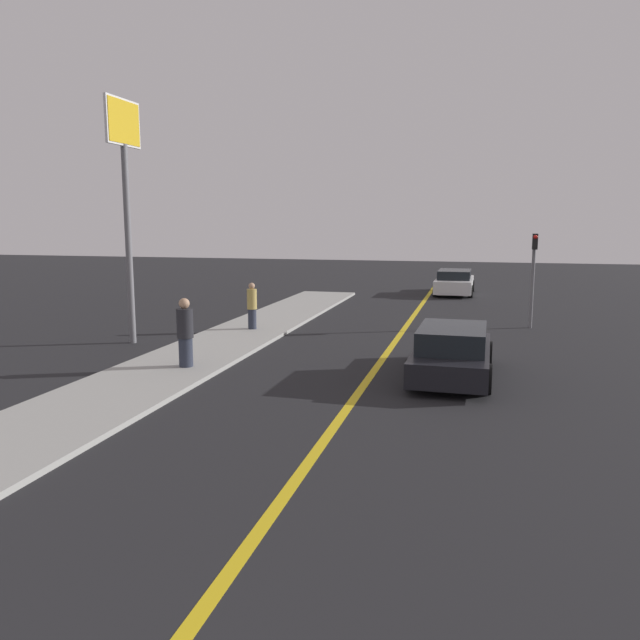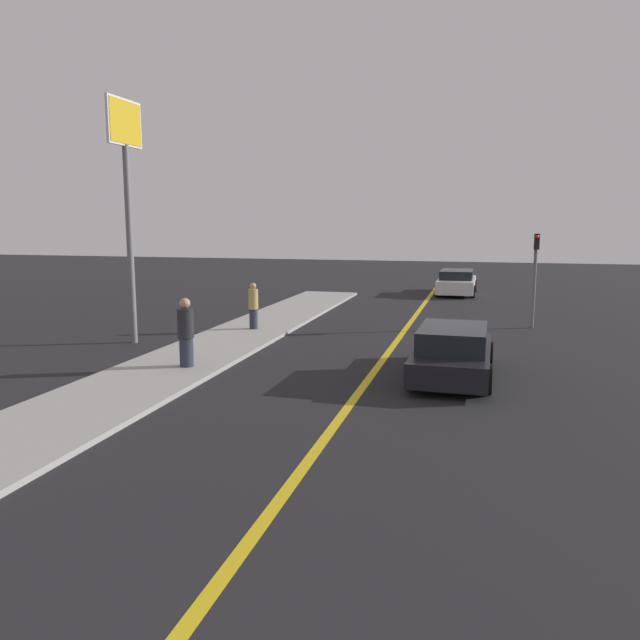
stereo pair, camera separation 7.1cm
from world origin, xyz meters
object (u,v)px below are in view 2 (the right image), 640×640
object	(u,v)px
car_near_right_lane	(453,353)
pedestrian_mid_group	(253,306)
car_ahead_center	(457,282)
roadside_sign	(126,166)
traffic_light	(535,269)
pedestrian_near_curb	(186,333)

from	to	relation	value
car_near_right_lane	pedestrian_mid_group	distance (m)	8.47
car_ahead_center	roadside_sign	world-z (taller)	roadside_sign
pedestrian_mid_group	traffic_light	bearing A→B (deg)	18.95
car_near_right_lane	roadside_sign	world-z (taller)	roadside_sign
traffic_light	roadside_sign	bearing A→B (deg)	-154.13
pedestrian_near_curb	roadside_sign	size ratio (longest dim) A/B	0.24
pedestrian_near_curb	traffic_light	distance (m)	12.80
car_near_right_lane	pedestrian_near_curb	world-z (taller)	pedestrian_near_curb
car_near_right_lane	car_ahead_center	distance (m)	18.19
car_ahead_center	pedestrian_near_curb	distance (m)	20.04
pedestrian_mid_group	car_ahead_center	bearing A→B (deg)	64.78
car_ahead_center	roadside_sign	bearing A→B (deg)	-119.05
car_ahead_center	pedestrian_near_curb	xyz separation A→B (m)	(-5.94, -19.14, 0.36)
pedestrian_near_curb	car_ahead_center	bearing A→B (deg)	72.74
pedestrian_near_curb	pedestrian_mid_group	bearing A→B (deg)	93.50
pedestrian_near_curb	pedestrian_mid_group	xyz separation A→B (m)	(-0.35, 5.76, -0.07)
car_near_right_lane	pedestrian_mid_group	bearing A→B (deg)	146.48
car_near_right_lane	car_ahead_center	size ratio (longest dim) A/B	0.98
car_near_right_lane	roadside_sign	xyz separation A→B (m)	(-9.94, 2.03, 4.82)
pedestrian_mid_group	traffic_light	world-z (taller)	traffic_light
car_near_right_lane	traffic_light	bearing A→B (deg)	74.26
pedestrian_near_curb	roadside_sign	xyz separation A→B (m)	(-3.32, 3.00, 4.46)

